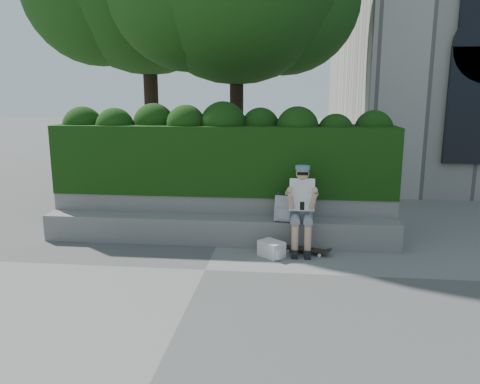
# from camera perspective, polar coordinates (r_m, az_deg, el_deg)

# --- Properties ---
(ground) EXTENTS (80.00, 80.00, 0.00)m
(ground) POSITION_cam_1_polar(r_m,az_deg,el_deg) (6.87, -4.27, -9.44)
(ground) COLOR slate
(ground) RESTS_ON ground
(bench_ledge) EXTENTS (6.00, 0.45, 0.45)m
(bench_ledge) POSITION_cam_1_polar(r_m,az_deg,el_deg) (7.97, -2.68, -4.67)
(bench_ledge) COLOR gray
(bench_ledge) RESTS_ON ground
(planter_wall) EXTENTS (6.00, 0.50, 0.75)m
(planter_wall) POSITION_cam_1_polar(r_m,az_deg,el_deg) (8.38, -2.19, -2.75)
(planter_wall) COLOR gray
(planter_wall) RESTS_ON ground
(hedge) EXTENTS (6.00, 1.00, 1.20)m
(hedge) POSITION_cam_1_polar(r_m,az_deg,el_deg) (8.40, -2.02, 4.08)
(hedge) COLOR black
(hedge) RESTS_ON planter_wall
(person) EXTENTS (0.40, 0.76, 1.38)m
(person) POSITION_cam_1_polar(r_m,az_deg,el_deg) (7.57, 7.53, -1.53)
(person) COLOR gray
(person) RESTS_ON ground
(skateboard) EXTENTS (0.75, 0.40, 0.08)m
(skateboard) POSITION_cam_1_polar(r_m,az_deg,el_deg) (7.58, 7.95, -6.93)
(skateboard) COLOR black
(skateboard) RESTS_ON ground
(backpack_plaid) EXTENTS (0.31, 0.20, 0.42)m
(backpack_plaid) POSITION_cam_1_polar(r_m,az_deg,el_deg) (7.66, 5.38, -2.01)
(backpack_plaid) COLOR #B9B8BE
(backpack_plaid) RESTS_ON bench_ledge
(backpack_ground) EXTENTS (0.46, 0.45, 0.24)m
(backpack_ground) POSITION_cam_1_polar(r_m,az_deg,el_deg) (7.37, 3.86, -6.93)
(backpack_ground) COLOR white
(backpack_ground) RESTS_ON ground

